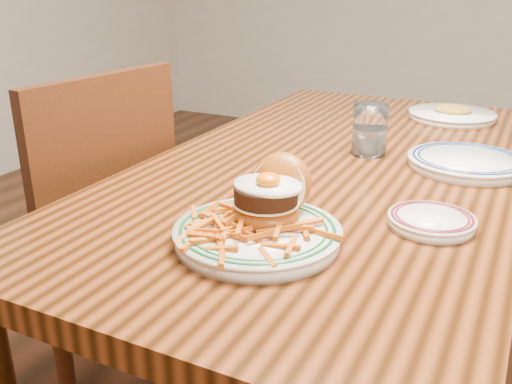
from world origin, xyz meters
The scene contains 7 objects.
table centered at (0.00, 0.00, 0.66)m, with size 0.85×1.60×0.75m.
chair_left centered at (-0.62, -0.24, 0.51)m, with size 0.50×0.50×0.96m.
main_plate centered at (0.02, -0.46, 0.79)m, with size 0.28×0.29×0.14m.
side_plate centered at (0.27, -0.28, 0.76)m, with size 0.15×0.15×0.02m.
rear_plate centered at (0.28, 0.09, 0.77)m, with size 0.27×0.27×0.03m.
water_glass centered at (0.05, 0.09, 0.81)m, with size 0.09×0.09×0.13m.
far_plate centered at (0.17, 0.56, 0.77)m, with size 0.26×0.26×0.05m.
Camera 1 is at (0.41, -1.26, 1.18)m, focal length 40.00 mm.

